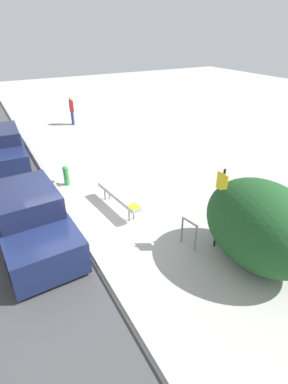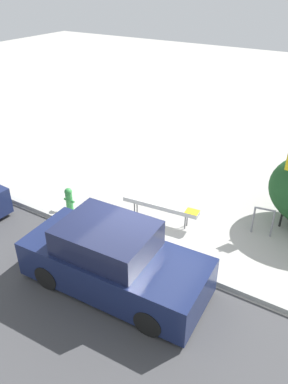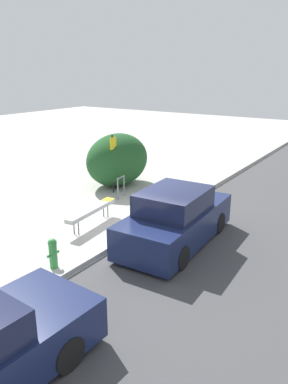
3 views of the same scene
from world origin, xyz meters
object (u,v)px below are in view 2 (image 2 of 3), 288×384
at_px(bike_rack, 263,219).
at_px(parked_car_near, 113,261).
at_px(bench, 161,206).
at_px(fire_hydrant, 69,199).

distance_m(bike_rack, parked_car_near, 4.27).
relative_size(bench, parked_car_near, 0.53).
bearing_deg(parked_car_near, bike_rack, 55.33).
xyz_separation_m(bench, bike_rack, (2.63, 0.86, 0.01)).
xyz_separation_m(bike_rack, parked_car_near, (-2.26, -3.62, 0.19)).
relative_size(bench, fire_hydrant, 2.93).
bearing_deg(parked_car_near, fire_hydrant, 145.74).
height_order(bench, bike_rack, bike_rack).
bearing_deg(bench, parked_car_near, -88.27).
relative_size(bench, bike_rack, 2.72).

